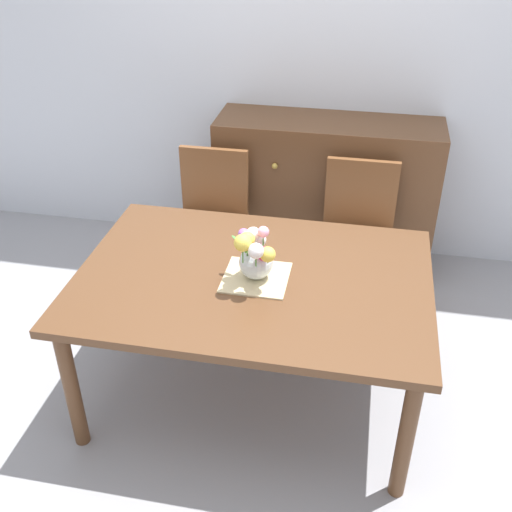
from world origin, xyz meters
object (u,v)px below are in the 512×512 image
(chair_right, at_px, (357,227))
(flower_vase, at_px, (255,255))
(dining_table, at_px, (253,289))
(chair_left, at_px, (211,213))
(dresser, at_px, (325,195))

(chair_right, xyz_separation_m, flower_vase, (-0.43, -0.95, 0.34))
(dining_table, bearing_deg, chair_right, 63.83)
(chair_left, distance_m, dresser, 0.78)
(dresser, bearing_deg, chair_left, -147.49)
(chair_right, bearing_deg, flower_vase, 65.65)
(dining_table, relative_size, chair_right, 1.81)
(dining_table, relative_size, dresser, 1.16)
(chair_right, distance_m, flower_vase, 1.09)
(chair_right, bearing_deg, dresser, -61.19)
(dining_table, xyz_separation_m, flower_vase, (0.02, -0.04, 0.21))
(chair_right, bearing_deg, chair_left, 0.00)
(chair_right, relative_size, dresser, 0.64)
(dining_table, distance_m, chair_right, 1.02)
(chair_left, height_order, dresser, dresser)
(dining_table, relative_size, chair_left, 1.81)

